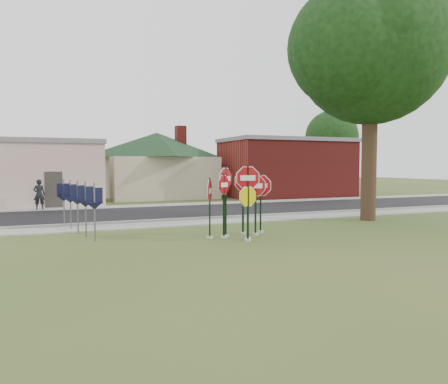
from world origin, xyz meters
name	(u,v)px	position (x,y,z in m)	size (l,w,h in m)	color
ground	(260,243)	(0.00, 0.00, 0.00)	(120.00, 120.00, 0.00)	#344F1D
sidewalk_near	(203,222)	(0.00, 5.50, 0.03)	(60.00, 1.60, 0.06)	gray
road	(175,212)	(0.00, 10.00, 0.02)	(60.00, 7.00, 0.04)	black
sidewalk_far	(156,205)	(0.00, 14.30, 0.03)	(60.00, 1.60, 0.06)	gray
curb	(196,219)	(0.00, 6.50, 0.07)	(60.00, 0.20, 0.14)	gray
stop_sign_center	(248,190)	(-0.05, 0.85, 1.71)	(1.07, 0.40, 2.71)	#A7A49C
stop_sign_yellow	(248,207)	(-0.18, 0.57, 1.16)	(0.96, 0.24, 2.00)	#A7A49C
stop_sign_left	(224,197)	(-0.71, 1.44, 1.44)	(0.80, 0.60, 2.38)	#A7A49C
stop_sign_right	(256,196)	(0.62, 1.59, 1.45)	(1.10, 0.24, 2.37)	#A7A49C
stop_sign_back_right	(243,193)	(0.27, 1.92, 1.54)	(1.02, 0.24, 2.50)	#A7A49C
stop_sign_back_left	(226,191)	(-0.54, 1.66, 1.66)	(0.92, 0.63, 2.65)	#A7A49C
stop_sign_far_right	(261,195)	(1.05, 2.01, 1.45)	(0.91, 0.68, 2.37)	#A7A49C
stop_sign_far_left	(210,200)	(-1.20, 1.54, 1.36)	(0.57, 1.00, 2.25)	#A7A49C
route_sign_row	(78,201)	(-5.40, 4.50, 1.22)	(1.43, 4.63, 2.00)	#59595E
building_stucco	(1,172)	(-9.00, 18.00, 2.15)	(12.20, 6.20, 4.20)	beige
building_house	(157,152)	(2.00, 22.00, 3.65)	(11.60, 11.60, 6.20)	#B4A48F
building_brick	(286,167)	(12.00, 18.50, 2.40)	(10.20, 6.20, 4.75)	maroon
oak_tree	(371,47)	(7.50, 3.50, 8.00)	(10.72, 10.12, 11.58)	#2E1F14
bg_tree_right	(332,137)	(22.00, 26.00, 5.58)	(5.60, 5.60, 8.40)	#2E1F14
pedestrian	(39,194)	(-6.79, 14.14, 0.92)	(0.63, 0.41, 1.72)	black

